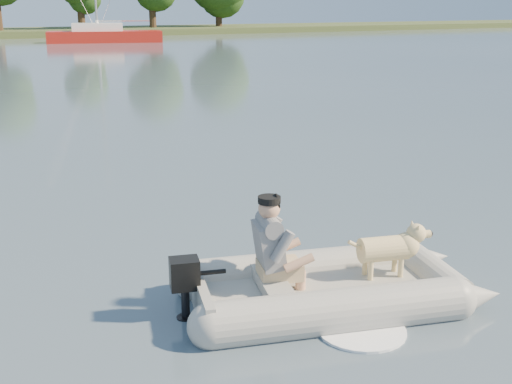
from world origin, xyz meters
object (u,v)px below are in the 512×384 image
dinghy (332,254)px  man (271,242)px  sailboat (104,35)px  dog (384,253)px

dinghy → man: man is taller
dinghy → sailboat: (9.78, 46.94, 0.01)m
man → dog: size_ratio=1.16×
dog → sailboat: bearing=92.8°
dog → dinghy: bearing=-175.4°
dinghy → man: 0.65m
man → dog: 1.23m
dog → man: bearing=180.0°
sailboat → dinghy: bearing=-88.3°
dog → sailboat: 47.93m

